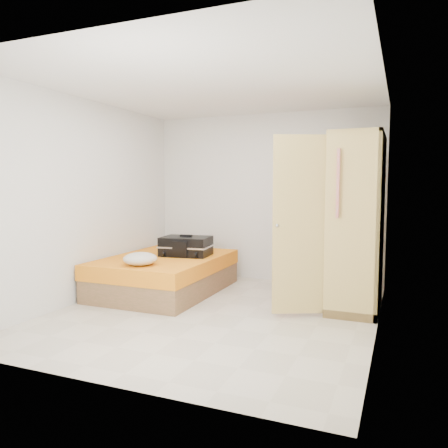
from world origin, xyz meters
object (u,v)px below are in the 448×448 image
at_px(wardrobe, 352,227).
at_px(round_cushion, 140,259).
at_px(bed, 165,274).
at_px(suitcase, 186,246).
at_px(person, 294,228).

height_order(wardrobe, round_cushion, wardrobe).
bearing_deg(wardrobe, bed, -176.67).
distance_m(bed, round_cushion, 0.77).
xyz_separation_m(suitcase, round_cushion, (-0.18, -0.89, -0.05)).
relative_size(person, suitcase, 2.53).
xyz_separation_m(person, round_cushion, (-1.69, -1.05, -0.36)).
xyz_separation_m(bed, person, (1.74, 0.36, 0.69)).
distance_m(wardrobe, round_cushion, 2.63).
relative_size(bed, suitcase, 2.72).
distance_m(bed, suitcase, 0.49).
height_order(bed, person, person).
bearing_deg(person, bed, 116.16).
height_order(wardrobe, suitcase, wardrobe).
relative_size(bed, round_cushion, 4.76).
relative_size(wardrobe, person, 1.12).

